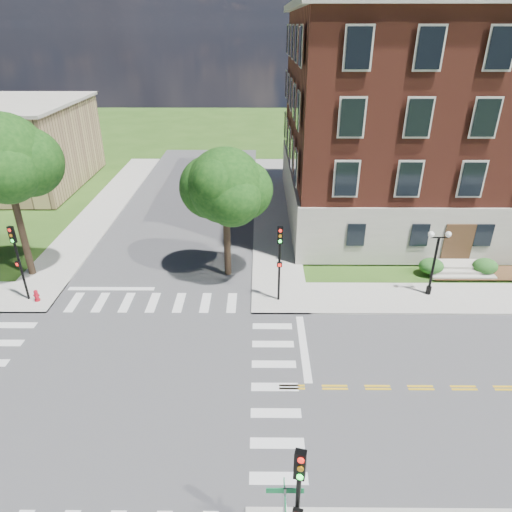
{
  "coord_description": "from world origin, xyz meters",
  "views": [
    {
      "loc": [
        6.43,
        -16.18,
        15.11
      ],
      "look_at": [
        6.27,
        7.23,
        3.2
      ],
      "focal_mm": 32.0,
      "sensor_mm": 36.0,
      "label": 1
    }
  ],
  "objects_px": {
    "traffic_signal_ne": "(280,255)",
    "fire_hydrant": "(37,296)",
    "street_sign_pole": "(285,509)",
    "traffic_signal_se": "(298,495)",
    "traffic_signal_nw": "(17,254)",
    "twin_lamp_west": "(435,259)"
  },
  "relations": [
    {
      "from": "traffic_signal_ne",
      "to": "fire_hydrant",
      "type": "relative_size",
      "value": 6.4
    },
    {
      "from": "street_sign_pole",
      "to": "fire_hydrant",
      "type": "relative_size",
      "value": 4.13
    },
    {
      "from": "traffic_signal_se",
      "to": "traffic_signal_nw",
      "type": "height_order",
      "value": "same"
    },
    {
      "from": "traffic_signal_nw",
      "to": "street_sign_pole",
      "type": "relative_size",
      "value": 1.55
    },
    {
      "from": "twin_lamp_west",
      "to": "traffic_signal_ne",
      "type": "bearing_deg",
      "value": -175.44
    },
    {
      "from": "traffic_signal_ne",
      "to": "fire_hydrant",
      "type": "height_order",
      "value": "traffic_signal_ne"
    },
    {
      "from": "traffic_signal_ne",
      "to": "traffic_signal_se",
      "type": "bearing_deg",
      "value": -90.26
    },
    {
      "from": "traffic_signal_ne",
      "to": "traffic_signal_nw",
      "type": "bearing_deg",
      "value": -179.9
    },
    {
      "from": "traffic_signal_se",
      "to": "traffic_signal_ne",
      "type": "distance_m",
      "value": 15.15
    },
    {
      "from": "traffic_signal_nw",
      "to": "fire_hydrant",
      "type": "height_order",
      "value": "traffic_signal_nw"
    },
    {
      "from": "traffic_signal_nw",
      "to": "twin_lamp_west",
      "type": "relative_size",
      "value": 1.13
    },
    {
      "from": "traffic_signal_se",
      "to": "traffic_signal_nw",
      "type": "distance_m",
      "value": 21.46
    },
    {
      "from": "traffic_signal_ne",
      "to": "street_sign_pole",
      "type": "distance_m",
      "value": 15.01
    },
    {
      "from": "traffic_signal_nw",
      "to": "street_sign_pole",
      "type": "height_order",
      "value": "traffic_signal_nw"
    },
    {
      "from": "traffic_signal_nw",
      "to": "street_sign_pole",
      "type": "xyz_separation_m",
      "value": [
        14.87,
        -14.95,
        -0.88
      ]
    },
    {
      "from": "traffic_signal_se",
      "to": "street_sign_pole",
      "type": "relative_size",
      "value": 1.55
    },
    {
      "from": "traffic_signal_ne",
      "to": "fire_hydrant",
      "type": "bearing_deg",
      "value": -179.04
    },
    {
      "from": "traffic_signal_nw",
      "to": "fire_hydrant",
      "type": "distance_m",
      "value": 2.8
    },
    {
      "from": "street_sign_pole",
      "to": "fire_hydrant",
      "type": "bearing_deg",
      "value": 134.01
    },
    {
      "from": "traffic_signal_se",
      "to": "street_sign_pole",
      "type": "distance_m",
      "value": 0.96
    },
    {
      "from": "fire_hydrant",
      "to": "street_sign_pole",
      "type": "bearing_deg",
      "value": -45.99
    },
    {
      "from": "traffic_signal_nw",
      "to": "street_sign_pole",
      "type": "distance_m",
      "value": 21.11
    }
  ]
}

